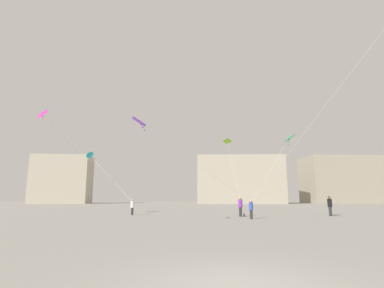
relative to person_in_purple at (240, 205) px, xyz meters
name	(u,v)px	position (x,y,z in m)	size (l,w,h in m)	color
ground_plane	(237,285)	(-4.45, -22.07, -1.00)	(300.00, 300.00, 0.00)	gray
person_in_purple	(240,205)	(0.00, 0.00, 0.00)	(0.40, 0.40, 1.82)	#2D2D33
person_in_blue	(251,208)	(0.22, -3.31, -0.14)	(0.34, 0.34, 1.57)	#2D2D33
person_in_white	(132,206)	(-10.34, 2.84, -0.13)	(0.35, 0.35, 1.59)	#2D2D33
person_in_black	(330,205)	(8.60, 0.35, 0.03)	(0.41, 0.41, 1.87)	#2D2D33
kite_emerald_diamond	(289,138)	(3.34, -4.39, 5.54)	(3.74, 1.74, 5.65)	green
kite_magenta_diamond	(43,113)	(-18.96, 0.64, 8.76)	(9.48, 3.00, 9.09)	#D12899
kite_cyan_diamond	(90,155)	(-17.64, 12.27, 6.31)	(8.01, 10.20, 6.53)	#1EB2C6
kite_lime_delta	(227,143)	(0.77, 11.59, 7.98)	(1.38, 12.46, 8.29)	#8CD12D
kite_violet_delta	(142,123)	(-8.14, -8.40, 5.64)	(9.13, 5.95, 5.78)	purple
building_left_hall	(62,179)	(-41.45, 65.88, 6.22)	(16.97, 9.59, 14.44)	#B2A893
building_centre_hall	(240,180)	(12.55, 63.93, 6.07)	(26.36, 13.48, 14.13)	#B2A893
building_right_hall	(343,180)	(48.55, 70.93, 6.55)	(25.44, 13.52, 15.10)	#A39984
handbag_beside_flyer	(244,215)	(0.35, 0.10, -0.88)	(0.32, 0.14, 0.24)	black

